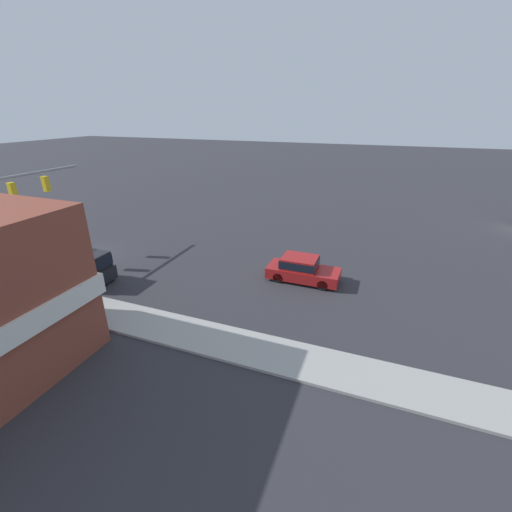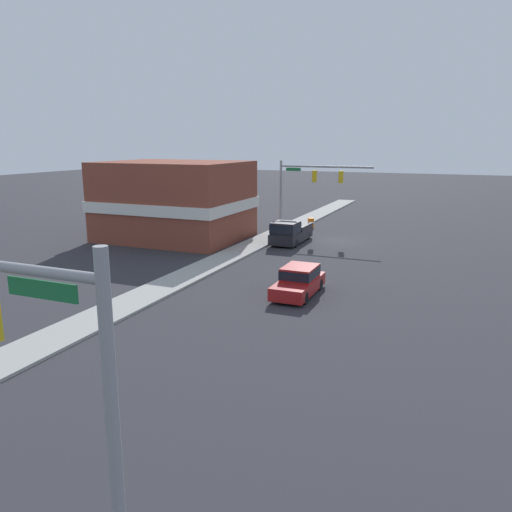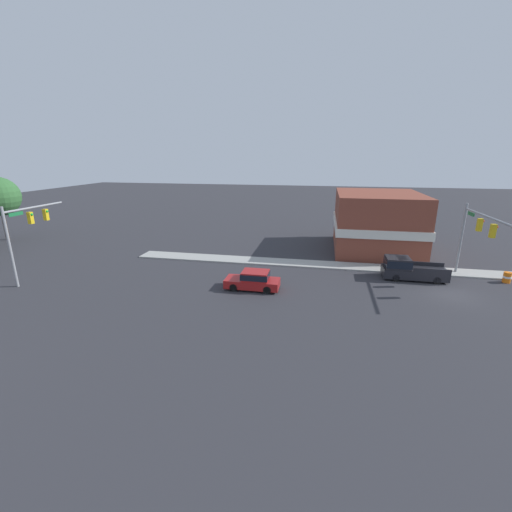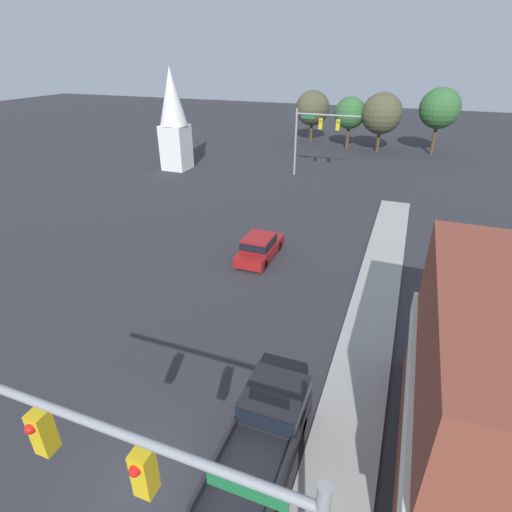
% 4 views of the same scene
% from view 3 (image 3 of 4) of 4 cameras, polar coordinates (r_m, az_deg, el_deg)
% --- Properties ---
extents(ground_plane, '(200.00, 200.00, 0.00)m').
position_cam_3_polar(ground_plane, '(31.99, 29.49, -5.58)').
color(ground_plane, '#2D2D33').
extents(sidewalk_curb, '(2.40, 60.00, 0.14)m').
position_cam_3_polar(sidewalk_curb, '(37.10, 26.91, -2.25)').
color(sidewalk_curb, '#9E9E99').
rests_on(sidewalk_curb, ground).
extents(near_signal_assembly, '(8.54, 0.49, 6.67)m').
position_cam_3_polar(near_signal_assembly, '(34.36, 32.83, 3.85)').
color(near_signal_assembly, gray).
rests_on(near_signal_assembly, ground).
extents(far_signal_assembly, '(6.58, 0.49, 6.87)m').
position_cam_3_polar(far_signal_assembly, '(36.05, -33.91, 4.23)').
color(far_signal_assembly, gray).
rests_on(far_signal_assembly, ground).
extents(car_lead, '(1.87, 4.54, 1.59)m').
position_cam_3_polar(car_lead, '(28.68, -0.41, -3.98)').
color(car_lead, black).
rests_on(car_lead, ground).
extents(pickup_truck_parked, '(2.11, 5.47, 1.97)m').
position_cam_3_polar(pickup_truck_parked, '(33.92, 23.98, -1.93)').
color(pickup_truck_parked, black).
rests_on(pickup_truck_parked, ground).
extents(construction_barrel, '(0.65, 0.65, 0.95)m').
position_cam_3_polar(construction_barrel, '(37.48, 36.34, -2.88)').
color(construction_barrel, orange).
rests_on(construction_barrel, ground).
extents(corner_brick_building, '(11.97, 9.57, 6.68)m').
position_cam_3_polar(corner_brick_building, '(42.61, 19.44, 5.36)').
color(corner_brick_building, brown).
rests_on(corner_brick_building, ground).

